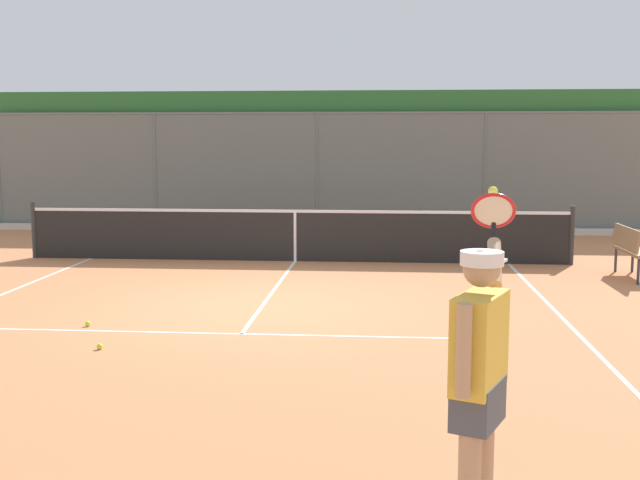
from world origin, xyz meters
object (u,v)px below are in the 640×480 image
object	(u,v)px
courtside_bench	(632,247)
tennis_ball_mid_court	(100,346)
tennis_ball_near_net	(88,324)
tennis_player	(479,369)

from	to	relation	value
courtside_bench	tennis_ball_mid_court	bearing A→B (deg)	-55.06
tennis_ball_near_net	courtside_bench	bearing A→B (deg)	-152.57
tennis_ball_near_net	courtside_bench	xyz separation A→B (m)	(-7.62, -3.95, 0.48)
tennis_ball_near_net	tennis_ball_mid_court	world-z (taller)	same
tennis_ball_near_net	tennis_ball_mid_court	xyz separation A→B (m)	(-0.52, 1.00, 0.00)
tennis_player	tennis_ball_mid_court	world-z (taller)	tennis_player
tennis_ball_mid_court	courtside_bench	xyz separation A→B (m)	(-7.09, -4.95, 0.48)
tennis_player	tennis_ball_mid_court	distance (m)	5.18
tennis_player	courtside_bench	bearing A→B (deg)	1.31
tennis_ball_mid_court	courtside_bench	size ratio (longest dim) A/B	0.05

